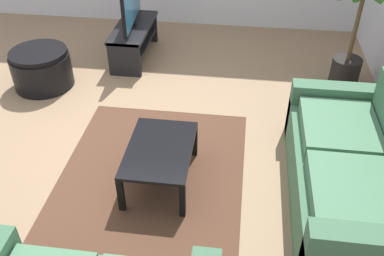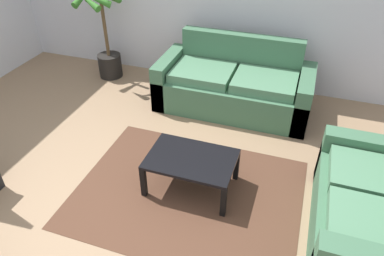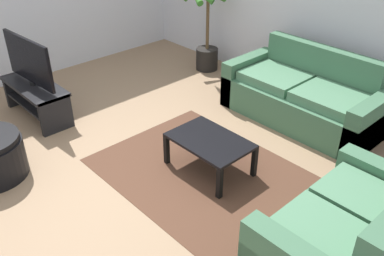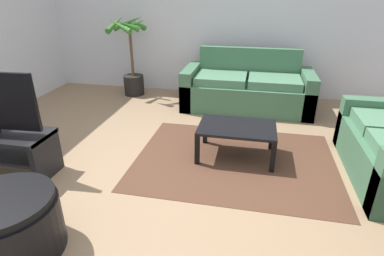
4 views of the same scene
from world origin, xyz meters
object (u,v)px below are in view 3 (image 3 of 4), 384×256
(potted_palm, at_px, (207,35))
(couch_loveseat, at_px, (348,237))
(couch_main, at_px, (303,98))
(tv, at_px, (29,61))
(coffee_table, at_px, (210,144))
(tv_stand, at_px, (36,96))

(potted_palm, bearing_deg, couch_loveseat, -29.21)
(couch_main, distance_m, tv, 3.46)
(coffee_table, bearing_deg, tv_stand, -160.89)
(couch_loveseat, height_order, tv_stand, couch_loveseat)
(couch_main, xyz_separation_m, tv, (-2.39, -2.46, 0.48))
(tv, relative_size, potted_palm, 0.75)
(tv_stand, relative_size, tv, 1.08)
(couch_main, height_order, tv, tv)
(couch_main, bearing_deg, coffee_table, -91.13)
(tv, bearing_deg, couch_main, 45.89)
(tv_stand, bearing_deg, coffee_table, 19.11)
(couch_loveseat, distance_m, potted_palm, 4.20)
(potted_palm, bearing_deg, couch_main, -7.67)
(couch_main, height_order, couch_loveseat, same)
(couch_loveseat, height_order, coffee_table, couch_loveseat)
(couch_main, bearing_deg, potted_palm, 172.33)
(couch_loveseat, xyz_separation_m, tv_stand, (-4.01, -0.69, 0.00))
(tv_stand, bearing_deg, couch_main, 45.93)
(couch_main, relative_size, tv, 1.95)
(couch_main, distance_m, couch_loveseat, 2.40)
(tv, relative_size, coffee_table, 1.20)
(tv_stand, xyz_separation_m, coffee_table, (2.35, 0.82, 0.03))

